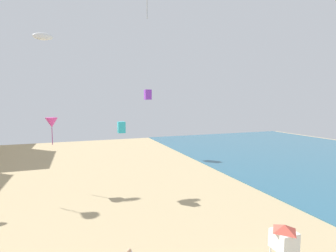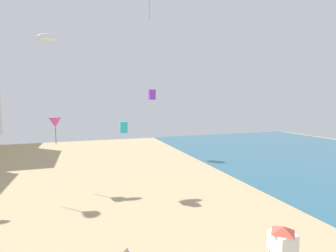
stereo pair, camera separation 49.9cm
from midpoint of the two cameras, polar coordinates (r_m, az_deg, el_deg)
The scene contains 5 objects.
lifeguard_stand at distance 15.60m, azimuth 24.10°, elevation -22.24°, with size 1.10×1.10×2.55m.
kite_cyan_box at distance 24.78m, azimuth -11.17°, elevation -0.30°, with size 0.70×0.70×1.09m.
kite_purple_box_2 at distance 41.39m, azimuth -4.99°, elevation 7.15°, with size 1.04×1.04×1.64m.
kite_white_parafoil_2 at distance 33.49m, azimuth -27.10°, elevation 17.77°, with size 2.15×0.60×0.84m.
kite_magenta_delta at distance 28.32m, azimuth -25.51°, elevation 0.71°, with size 1.24×1.24×2.82m.
Camera 1 is at (1.18, -0.78, 8.96)m, focal length 26.67 mm.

